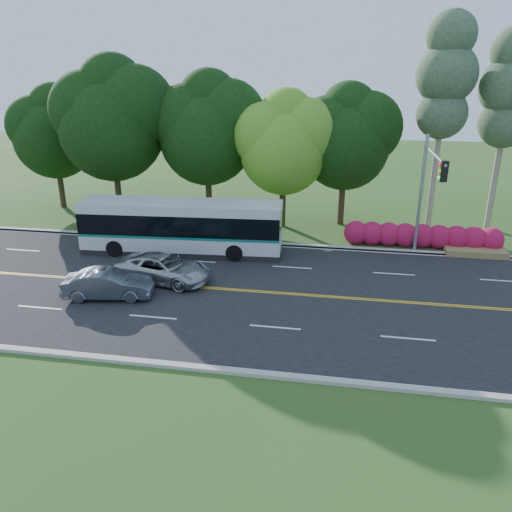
% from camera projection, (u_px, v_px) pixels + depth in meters
% --- Properties ---
extents(ground, '(120.00, 120.00, 0.00)m').
position_uv_depth(ground, '(295.00, 294.00, 24.46)').
color(ground, '#274F1A').
rests_on(ground, ground).
extents(road, '(60.00, 14.00, 0.02)m').
position_uv_depth(road, '(295.00, 294.00, 24.46)').
color(road, black).
rests_on(road, ground).
extents(curb_north, '(60.00, 0.30, 0.15)m').
position_uv_depth(curb_north, '(306.00, 246.00, 31.03)').
color(curb_north, '#ADA79D').
rests_on(curb_north, ground).
extents(curb_south, '(60.00, 0.30, 0.15)m').
position_uv_depth(curb_south, '(275.00, 376.00, 17.84)').
color(curb_south, '#ADA79D').
rests_on(curb_south, ground).
extents(grass_verge, '(60.00, 4.00, 0.10)m').
position_uv_depth(grass_verge, '(309.00, 237.00, 32.75)').
color(grass_verge, '#274F1A').
rests_on(grass_verge, ground).
extents(lane_markings, '(57.60, 13.82, 0.00)m').
position_uv_depth(lane_markings, '(293.00, 294.00, 24.47)').
color(lane_markings, gold).
rests_on(lane_markings, road).
extents(tree_row, '(44.70, 9.10, 13.84)m').
position_uv_depth(tree_row, '(240.00, 126.00, 34.12)').
color(tree_row, black).
rests_on(tree_row, ground).
extents(bougainvillea_hedge, '(9.50, 2.25, 1.50)m').
position_uv_depth(bougainvillea_hedge, '(425.00, 237.00, 30.58)').
color(bougainvillea_hedge, maroon).
rests_on(bougainvillea_hedge, ground).
extents(traffic_signal, '(0.42, 6.10, 7.00)m').
position_uv_depth(traffic_signal, '(428.00, 182.00, 26.77)').
color(traffic_signal, gray).
rests_on(traffic_signal, ground).
extents(transit_bus, '(11.97, 3.32, 3.10)m').
position_uv_depth(transit_bus, '(182.00, 228.00, 29.59)').
color(transit_bus, silver).
rests_on(transit_bus, road).
extents(sedan, '(4.40, 2.20, 1.39)m').
position_uv_depth(sedan, '(108.00, 284.00, 23.86)').
color(sedan, slate).
rests_on(sedan, road).
extents(suv, '(5.32, 3.18, 1.39)m').
position_uv_depth(suv, '(164.00, 268.00, 25.78)').
color(suv, '#AEB0B2').
rests_on(suv, road).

